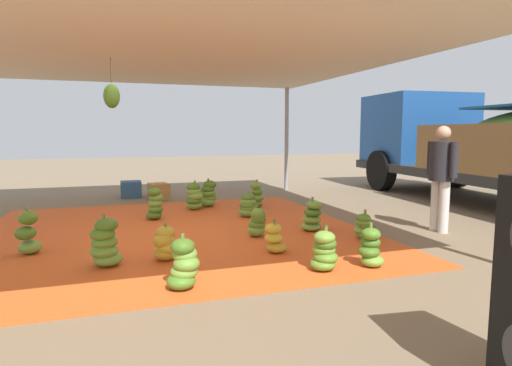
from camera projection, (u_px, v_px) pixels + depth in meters
name	position (u px, v px, depth m)	size (l,w,h in m)	color
ground_plane	(357.00, 219.00, 7.16)	(40.00, 40.00, 0.00)	#7F6B51
tarp_orange	(177.00, 232.00, 6.21)	(5.33, 5.35, 0.01)	#E05B23
tent_canopy	(166.00, 53.00, 5.89)	(8.00, 7.00, 2.61)	#9EA0A5
banana_bunch_0	(194.00, 197.00, 7.93)	(0.40, 0.40, 0.55)	#75A83D
banana_bunch_1	(312.00, 217.00, 6.23)	(0.37, 0.37, 0.51)	#75A83D
banana_bunch_2	(364.00, 227.00, 5.77)	(0.30, 0.32, 0.40)	#6B9E38
banana_bunch_3	(248.00, 206.00, 7.28)	(0.35, 0.35, 0.44)	#6B9E38
banana_bunch_4	(324.00, 252.00, 4.44)	(0.37, 0.37, 0.48)	#60932D
banana_bunch_5	(155.00, 205.00, 7.05)	(0.34, 0.34, 0.58)	#477523
banana_bunch_6	(275.00, 239.00, 5.12)	(0.34, 0.33, 0.40)	gold
banana_bunch_8	(28.00, 235.00, 5.02)	(0.34, 0.33, 0.56)	#75A83D
banana_bunch_9	(184.00, 265.00, 3.92)	(0.38, 0.39, 0.52)	#518428
banana_bunch_10	(208.00, 194.00, 8.30)	(0.41, 0.43, 0.55)	#6B9E38
banana_bunch_11	(105.00, 244.00, 4.59)	(0.41, 0.42, 0.56)	#75A83D
banana_bunch_12	(166.00, 244.00, 4.79)	(0.36, 0.34, 0.43)	gold
banana_bunch_13	(257.00, 196.00, 8.19)	(0.35, 0.35, 0.54)	#518428
banana_bunch_14	(371.00, 248.00, 4.57)	(0.36, 0.36, 0.48)	#75A83D
banana_bunch_15	(257.00, 223.00, 5.88)	(0.33, 0.32, 0.44)	#75A83D
cargo_truck_main	(486.00, 143.00, 8.81)	(7.27, 2.93, 2.40)	#2D2D2D
worker_0	(442.00, 170.00, 6.16)	(0.56, 0.34, 1.54)	silver
crate_0	(131.00, 189.00, 9.56)	(0.48, 0.44, 0.36)	#335B8E
crate_1	(159.00, 191.00, 9.26)	(0.42, 0.38, 0.35)	#B78947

